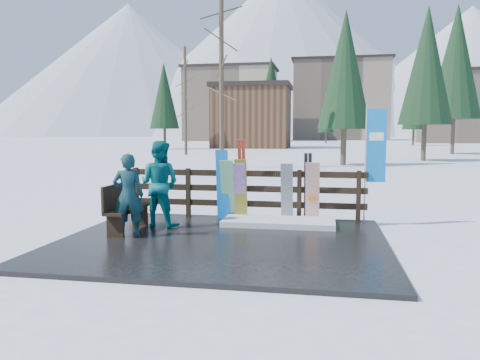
% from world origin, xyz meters
% --- Properties ---
extents(ground, '(700.00, 700.00, 0.00)m').
position_xyz_m(ground, '(0.00, 0.00, 0.00)').
color(ground, white).
rests_on(ground, ground).
extents(deck, '(6.00, 5.00, 0.08)m').
position_xyz_m(deck, '(0.00, 0.00, 0.04)').
color(deck, black).
rests_on(deck, ground).
extents(fence, '(5.60, 0.10, 1.15)m').
position_xyz_m(fence, '(0.00, 2.20, 0.74)').
color(fence, black).
rests_on(fence, deck).
extents(snow_patch, '(2.39, 1.00, 0.12)m').
position_xyz_m(snow_patch, '(0.90, 1.60, 0.14)').
color(snow_patch, white).
rests_on(snow_patch, deck).
extents(bench, '(0.41, 1.50, 0.97)m').
position_xyz_m(bench, '(-2.11, 0.44, 0.60)').
color(bench, black).
rests_on(bench, deck).
extents(snowboard_0, '(0.28, 0.22, 1.60)m').
position_xyz_m(snowboard_0, '(-0.43, 1.98, 0.88)').
color(snowboard_0, '#0C7DEC').
rests_on(snowboard_0, deck).
extents(snowboard_1, '(0.31, 0.41, 1.38)m').
position_xyz_m(snowboard_1, '(-0.30, 1.98, 0.77)').
color(snowboard_1, white).
rests_on(snowboard_1, deck).
extents(snowboard_2, '(0.28, 0.20, 1.39)m').
position_xyz_m(snowboard_2, '(-0.00, 1.98, 0.78)').
color(snowboard_2, yellow).
rests_on(snowboard_2, deck).
extents(snowboard_3, '(0.28, 0.36, 1.31)m').
position_xyz_m(snowboard_3, '(-0.02, 1.98, 0.73)').
color(snowboard_3, silver).
rests_on(snowboard_3, deck).
extents(snowboard_4, '(0.26, 0.31, 1.31)m').
position_xyz_m(snowboard_4, '(1.04, 1.98, 0.74)').
color(snowboard_4, black).
rests_on(snowboard_4, deck).
extents(snowboard_5, '(0.31, 0.33, 1.34)m').
position_xyz_m(snowboard_5, '(1.60, 1.98, 0.75)').
color(snowboard_5, white).
rests_on(snowboard_5, deck).
extents(ski_pair_a, '(0.16, 0.29, 1.83)m').
position_xyz_m(ski_pair_a, '(0.02, 2.05, 0.99)').
color(ski_pair_a, '#9F2613').
rests_on(ski_pair_a, deck).
extents(ski_pair_b, '(0.17, 0.32, 1.54)m').
position_xyz_m(ski_pair_b, '(1.49, 2.05, 0.85)').
color(ski_pair_b, black).
rests_on(ski_pair_b, deck).
extents(rental_flag, '(0.45, 0.04, 2.60)m').
position_xyz_m(rental_flag, '(2.90, 2.25, 1.69)').
color(rental_flag, silver).
rests_on(rental_flag, deck).
extents(person_front, '(0.67, 0.53, 1.60)m').
position_xyz_m(person_front, '(-1.81, -0.05, 0.88)').
color(person_front, '#175043').
rests_on(person_front, deck).
extents(person_back, '(0.98, 0.82, 1.82)m').
position_xyz_m(person_back, '(-1.56, 0.98, 0.99)').
color(person_back, '#0A686E').
rests_on(person_back, deck).
extents(resort_buildings, '(73.00, 87.60, 22.60)m').
position_xyz_m(resort_buildings, '(1.03, 115.41, 9.81)').
color(resort_buildings, tan).
rests_on(resort_buildings, ground).
extents(trees, '(41.99, 68.67, 13.53)m').
position_xyz_m(trees, '(3.95, 48.85, 5.72)').
color(trees, '#382B1E').
rests_on(trees, ground).
extents(mountains, '(520.00, 260.00, 120.00)m').
position_xyz_m(mountains, '(-10.50, 328.41, 50.20)').
color(mountains, white).
rests_on(mountains, ground).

